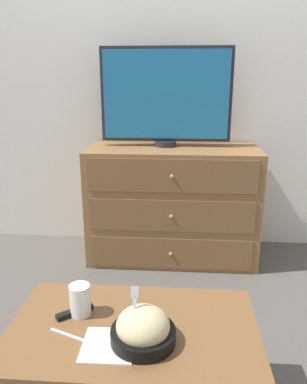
# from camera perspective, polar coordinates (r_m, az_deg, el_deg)

# --- Properties ---
(ground_plane) EXTENTS (12.00, 12.00, 0.00)m
(ground_plane) POSITION_cam_1_polar(r_m,az_deg,el_deg) (2.93, 0.69, -7.12)
(ground_plane) COLOR #56514C
(wall_back) EXTENTS (12.00, 0.05, 2.60)m
(wall_back) POSITION_cam_1_polar(r_m,az_deg,el_deg) (2.70, 0.83, 19.16)
(wall_back) COLOR white
(wall_back) RESTS_ON ground_plane
(dresser) EXTENTS (1.11, 0.49, 0.77)m
(dresser) POSITION_cam_1_polar(r_m,az_deg,el_deg) (2.54, 2.88, -1.79)
(dresser) COLOR olive
(dresser) RESTS_ON ground_plane
(tv) EXTENTS (0.84, 0.14, 0.62)m
(tv) POSITION_cam_1_polar(r_m,az_deg,el_deg) (2.46, 1.92, 14.36)
(tv) COLOR #232328
(tv) RESTS_ON dresser
(coffee_table) EXTENTS (0.85, 0.51, 0.40)m
(coffee_table) POSITION_cam_1_polar(r_m,az_deg,el_deg) (1.38, -3.10, -21.76)
(coffee_table) COLOR brown
(coffee_table) RESTS_ON ground_plane
(takeout_bowl) EXTENTS (0.21, 0.21, 0.18)m
(takeout_bowl) POSITION_cam_1_polar(r_m,az_deg,el_deg) (1.26, -1.60, -20.18)
(takeout_bowl) COLOR black
(takeout_bowl) RESTS_ON coffee_table
(drink_cup) EXTENTS (0.07, 0.07, 0.11)m
(drink_cup) POSITION_cam_1_polar(r_m,az_deg,el_deg) (1.40, -11.10, -16.09)
(drink_cup) COLOR beige
(drink_cup) RESTS_ON coffee_table
(napkin) EXTENTS (0.17, 0.17, 0.00)m
(napkin) POSITION_cam_1_polar(r_m,az_deg,el_deg) (1.28, -6.89, -22.13)
(napkin) COLOR white
(napkin) RESTS_ON coffee_table
(knife) EXTENTS (0.19, 0.08, 0.01)m
(knife) POSITION_cam_1_polar(r_m,az_deg,el_deg) (1.32, -11.82, -20.91)
(knife) COLOR silver
(knife) RESTS_ON coffee_table
(remote_control) EXTENTS (0.12, 0.10, 0.02)m
(remote_control) POSITION_cam_1_polar(r_m,az_deg,el_deg) (1.42, -11.91, -17.41)
(remote_control) COLOR black
(remote_control) RESTS_ON coffee_table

